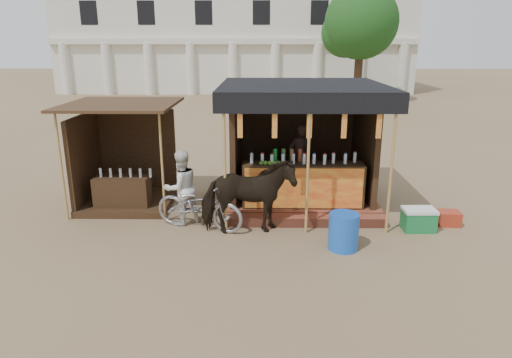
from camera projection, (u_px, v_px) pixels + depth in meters
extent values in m
plane|color=#846B4C|center=(255.00, 269.00, 7.68)|extent=(120.00, 120.00, 0.00)
cube|color=#974731|center=(299.00, 196.00, 10.98)|extent=(3.40, 2.80, 0.22)
cube|color=#974731|center=(304.00, 220.00, 9.50)|extent=(3.40, 0.35, 0.20)
cube|color=#3B2715|center=(303.00, 184.00, 9.90)|extent=(2.60, 0.55, 0.95)
cube|color=red|center=(304.00, 188.00, 9.63)|extent=(2.50, 0.02, 0.88)
cube|color=#3B2715|center=(296.00, 130.00, 11.79)|extent=(3.00, 0.12, 2.50)
cube|color=#3B2715|center=(236.00, 140.00, 10.61)|extent=(0.12, 2.50, 2.50)
cube|color=#3B2715|center=(365.00, 141.00, 10.57)|extent=(0.12, 2.50, 2.50)
cube|color=black|center=(303.00, 85.00, 10.03)|extent=(3.60, 3.60, 0.06)
cube|color=black|center=(310.00, 104.00, 8.38)|extent=(3.60, 0.06, 0.36)
cylinder|color=tan|center=(225.00, 166.00, 8.77)|extent=(0.06, 0.06, 2.75)
cylinder|color=tan|center=(308.00, 166.00, 8.75)|extent=(0.06, 0.06, 2.75)
cylinder|color=tan|center=(392.00, 167.00, 8.73)|extent=(0.06, 0.06, 2.75)
cube|color=red|center=(240.00, 124.00, 8.53)|extent=(0.10, 0.02, 0.55)
cube|color=red|center=(275.00, 124.00, 8.52)|extent=(0.10, 0.02, 0.55)
cube|color=red|center=(309.00, 124.00, 8.51)|extent=(0.10, 0.02, 0.55)
cube|color=red|center=(344.00, 124.00, 8.50)|extent=(0.10, 0.02, 0.55)
cube|color=red|center=(379.00, 124.00, 8.49)|extent=(0.10, 0.02, 0.55)
imported|color=black|center=(300.00, 158.00, 10.81)|extent=(0.69, 0.58, 1.62)
cube|color=#3B2715|center=(130.00, 200.00, 10.76)|extent=(2.00, 2.00, 0.15)
cube|color=#3B2715|center=(138.00, 151.00, 11.39)|extent=(1.90, 0.10, 2.10)
cube|color=#3B2715|center=(86.00, 160.00, 10.49)|extent=(0.10, 1.90, 2.10)
cube|color=#472D19|center=(121.00, 104.00, 10.01)|extent=(2.40, 2.40, 0.06)
cylinder|color=tan|center=(61.00, 167.00, 9.45)|extent=(0.05, 0.05, 2.35)
cylinder|color=tan|center=(162.00, 167.00, 9.42)|extent=(0.05, 0.05, 2.35)
cube|color=#3B2715|center=(123.00, 194.00, 10.19)|extent=(1.20, 0.50, 0.80)
imported|color=black|center=(248.00, 197.00, 8.90)|extent=(1.91, 1.07, 1.53)
imported|color=gray|center=(199.00, 205.00, 9.20)|extent=(2.01, 1.27, 1.00)
imported|color=silver|center=(181.00, 188.00, 9.39)|extent=(0.97, 0.93, 1.57)
cylinder|color=blue|center=(344.00, 231.00, 8.33)|extent=(0.68, 0.68, 0.68)
cube|color=#9E2D1A|center=(449.00, 218.00, 9.49)|extent=(0.46, 0.38, 0.29)
cube|color=#197238|center=(418.00, 221.00, 9.20)|extent=(0.63, 0.44, 0.40)
cube|color=white|center=(420.00, 210.00, 9.14)|extent=(0.65, 0.46, 0.06)
cube|color=silver|center=(236.00, 37.00, 35.27)|extent=(26.00, 7.00, 8.00)
cube|color=silver|center=(233.00, 41.00, 31.91)|extent=(26.00, 0.50, 0.40)
cylinder|color=silver|center=(66.00, 69.00, 32.63)|extent=(0.70, 0.70, 3.60)
cylinder|color=silver|center=(108.00, 69.00, 32.59)|extent=(0.70, 0.70, 3.60)
cylinder|color=silver|center=(149.00, 69.00, 32.55)|extent=(0.70, 0.70, 3.60)
cylinder|color=silver|center=(191.00, 69.00, 32.50)|extent=(0.70, 0.70, 3.60)
cylinder|color=silver|center=(233.00, 69.00, 32.46)|extent=(0.70, 0.70, 3.60)
cylinder|color=silver|center=(275.00, 69.00, 32.42)|extent=(0.70, 0.70, 3.60)
cylinder|color=silver|center=(317.00, 69.00, 32.37)|extent=(0.70, 0.70, 3.60)
cylinder|color=silver|center=(360.00, 69.00, 32.33)|extent=(0.70, 0.70, 3.60)
cylinder|color=silver|center=(402.00, 69.00, 32.29)|extent=(0.70, 0.70, 3.60)
cylinder|color=#382314|center=(358.00, 70.00, 28.08)|extent=(0.50, 0.50, 4.00)
sphere|color=#1E561D|center=(361.00, 22.00, 27.27)|extent=(4.40, 4.40, 4.40)
sphere|color=#1E561D|center=(346.00, 33.00, 28.03)|extent=(2.99, 2.99, 2.99)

